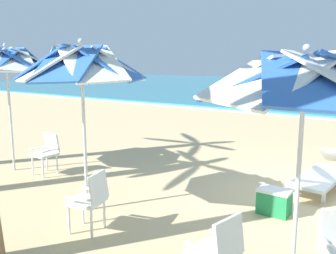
{
  "coord_description": "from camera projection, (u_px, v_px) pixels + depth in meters",
  "views": [
    {
      "loc": [
        1.34,
        -6.54,
        2.35
      ],
      "look_at": [
        -3.02,
        -0.32,
        1.0
      ],
      "focal_mm": 39.08,
      "sensor_mm": 36.0,
      "label": 1
    }
  ],
  "objects": [
    {
      "name": "ground_plane",
      "position": [
        319.0,
        197.0,
        6.44
      ],
      "size": [
        80.0,
        80.0,
        0.0
      ],
      "primitive_type": "plane",
      "color": "#D3B784"
    },
    {
      "name": "beach_umbrella_0",
      "position": [
        305.0,
        79.0,
        3.8
      ],
      "size": [
        2.39,
        2.39,
        2.54
      ],
      "color": "silver",
      "rests_on": "ground"
    },
    {
      "name": "plastic_chair_0",
      "position": [
        218.0,
        250.0,
        3.66
      ],
      "size": [
        0.54,
        0.51,
        0.87
      ],
      "color": "white",
      "rests_on": "ground"
    },
    {
      "name": "beach_umbrella_1",
      "position": [
        82.0,
        66.0,
        5.5
      ],
      "size": [
        1.97,
        1.97,
        2.7
      ],
      "color": "silver",
      "rests_on": "ground"
    },
    {
      "name": "plastic_chair_2",
      "position": [
        91.0,
        198.0,
        5.06
      ],
      "size": [
        0.57,
        0.54,
        0.87
      ],
      "color": "white",
      "rests_on": "ground"
    },
    {
      "name": "beach_umbrella_2",
      "position": [
        6.0,
        61.0,
        7.66
      ],
      "size": [
        2.12,
        2.12,
        2.74
      ],
      "color": "silver",
      "rests_on": "ground"
    },
    {
      "name": "plastic_chair_3",
      "position": [
        47.0,
        151.0,
        7.73
      ],
      "size": [
        0.44,
        0.47,
        0.87
      ],
      "color": "white",
      "rests_on": "ground"
    },
    {
      "name": "sun_lounger_1",
      "position": [
        324.0,
        173.0,
        6.92
      ],
      "size": [
        0.8,
        2.19,
        0.62
      ],
      "color": "white",
      "rests_on": "ground"
    },
    {
      "name": "cooler_box",
      "position": [
        274.0,
        201.0,
        5.72
      ],
      "size": [
        0.5,
        0.34,
        0.4
      ],
      "color": "#238C4C",
      "rests_on": "ground"
    }
  ]
}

